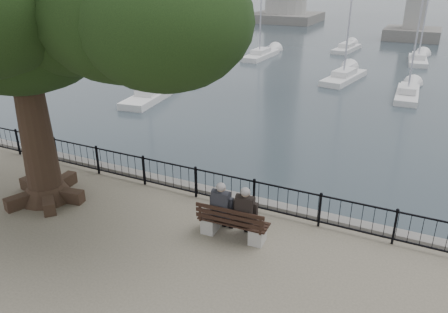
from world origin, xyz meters
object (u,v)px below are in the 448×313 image
Objects in this scene: person_left at (223,209)px; lion_monument at (415,19)px; bench at (233,226)px; person_right at (247,214)px.

person_left is 48.95m from lion_monument.
person_left is at bearing 163.86° from bench.
lion_monument is (1.29, 48.93, 0.56)m from person_left.
lion_monument is (0.96, 49.02, 0.95)m from bench.
person_left and person_right have the same top height.
person_left is 1.00× the size of person_right.
bench is 49.04m from lion_monument.
bench is 1.21× the size of person_right.
bench is 0.52m from person_left.
bench is at bearing -16.14° from person_left.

